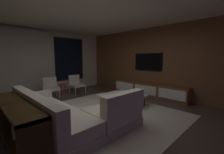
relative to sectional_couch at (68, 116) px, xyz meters
The scene contains 14 objects.
floor 0.91m from the sectional_couch, 13.20° to the left, with size 9.20×9.20×0.00m, color #473D33.
back_wall_with_window 4.03m from the sectional_couch, 78.39° to the left, with size 6.60×0.30×2.70m.
media_wall 4.05m from the sectional_couch, ahead, with size 0.12×7.80×2.70m.
ceiling 2.56m from the sectional_couch, 13.20° to the left, with size 8.20×8.20×0.00m, color beige.
area_rug 1.23m from the sectional_couch, ahead, with size 3.20×3.80×0.01m, color beige.
sectional_couch is the anchor object (origin of this frame).
coffee_table 1.99m from the sectional_couch, ahead, with size 1.16×1.16×0.36m.
book_stack_on_coffee_table 1.87m from the sectional_couch, ahead, with size 0.27×0.20×0.08m.
accent_chair_near_window 3.29m from the sectional_couch, 55.89° to the left, with size 0.55×0.57×0.78m.
accent_chair_by_curtain 2.84m from the sectional_couch, 74.50° to the left, with size 0.65×0.67×0.78m.
side_stool 3.03m from the sectional_couch, 65.73° to the left, with size 0.32×0.32×0.46m.
media_console 3.62m from the sectional_couch, ahead, with size 0.46×3.10×0.52m.
mounted_tv 3.97m from the sectional_couch, ahead, with size 0.05×1.21×0.70m.
console_table_behind_couch 0.93m from the sectional_couch, behind, with size 0.40×2.10×0.74m.
Camera 1 is at (-2.28, -2.97, 1.49)m, focal length 23.61 mm.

